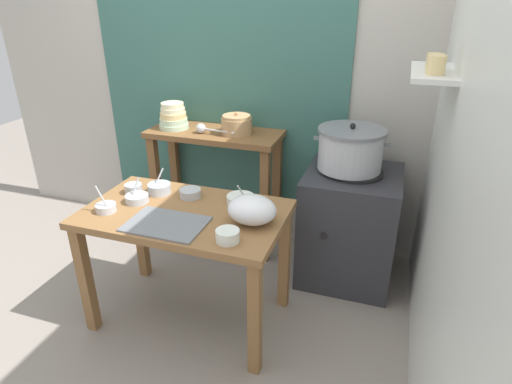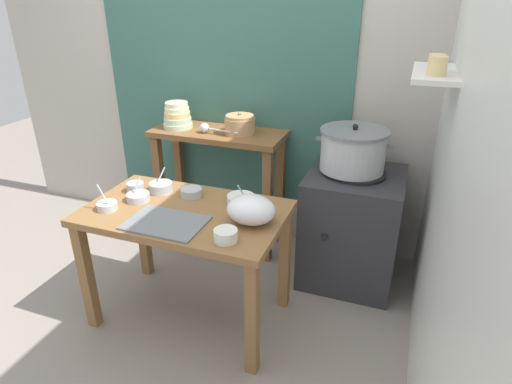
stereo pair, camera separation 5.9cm
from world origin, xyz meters
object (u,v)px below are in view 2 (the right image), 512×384
Objects in this scene: clay_pot at (240,125)px; prep_bowl_3 at (226,235)px; bowl_stack_enamel at (177,116)px; prep_bowl_4 at (191,192)px; prep_bowl_6 at (138,197)px; back_shelf_table at (219,160)px; serving_tray at (166,223)px; prep_table at (186,227)px; prep_bowl_1 at (107,205)px; prep_bowl_5 at (135,187)px; prep_bowl_2 at (161,187)px; steamer_pot at (353,150)px; ladle at (206,128)px; plastic_bag at (251,210)px; stove_block at (351,227)px; prep_bowl_0 at (241,199)px.

clay_pot is 1.84× the size of prep_bowl_3.
prep_bowl_4 is (0.46, -0.68, -0.24)m from bowl_stack_enamel.
prep_bowl_4 is at bearing 31.18° from prep_bowl_6.
back_shelf_table is 1.05m from serving_tray.
prep_bowl_1 reaches higher than prep_table.
prep_bowl_4 is 1.21× the size of prep_bowl_5.
prep_bowl_1 is 0.47m from prep_bowl_4.
bowl_stack_enamel reaches higher than prep_bowl_2.
steamer_pot is 1.03m from prep_bowl_4.
prep_bowl_1 is (-0.21, -1.01, 0.07)m from back_shelf_table.
steamer_pot is at bearing 34.38° from prep_bowl_6.
clay_pot is (0.17, 0.00, 0.29)m from back_shelf_table.
ladle is 2.44× the size of prep_bowl_4.
clay_pot is 1.16m from prep_bowl_3.
prep_bowl_5 is (-1.17, -0.64, -0.16)m from steamer_pot.
prep_bowl_1 is 0.18m from prep_bowl_6.
prep_bowl_1 reaches higher than plastic_bag.
back_shelf_table is 1.21m from prep_bowl_3.
clay_pot is at bearing 91.35° from prep_table.
stove_block reaches higher than prep_bowl_5.
ladle is 2.96× the size of prep_bowl_5.
prep_bowl_4 is at bearing 41.36° from prep_bowl_1.
prep_table is 7.59× the size of prep_bowl_2.
prep_bowl_6 is at bearing -76.61° from bowl_stack_enamel.
serving_tray is 2.76× the size of prep_bowl_2.
plastic_bag is at bearing -64.65° from clay_pot.
back_shelf_table is at bearing 102.47° from prep_table.
bowl_stack_enamel reaches higher than clay_pot.
bowl_stack_enamel reaches higher than prep_bowl_6.
serving_tray is 3.95× the size of prep_bowl_5.
back_shelf_table is 3.76× the size of plastic_bag.
prep_table is 0.35m from prep_bowl_0.
back_shelf_table reaches higher than prep_bowl_0.
plastic_bag is (0.39, -0.01, 0.18)m from prep_table.
steamer_pot is 3.82× the size of prep_bowl_4.
prep_bowl_3 reaches higher than prep_table.
clay_pot is 1.10m from prep_bowl_1.
bowl_stack_enamel is at bearing 123.98° from prep_bowl_4.
steamer_pot is 1.24m from serving_tray.
stove_block is at bearing 33.14° from prep_bowl_4.
prep_bowl_2 is at bearing -151.63° from stove_block.
serving_tray is 2.56× the size of prep_bowl_0.
prep_bowl_1 is 0.25m from prep_bowl_5.
ladle is at bearing 90.50° from prep_bowl_2.
prep_table is 0.44m from prep_bowl_1.
stove_block is at bearing 27.27° from prep_bowl_5.
prep_bowl_6 is at bearing -48.96° from prep_bowl_5.
back_shelf_table reaches higher than prep_bowl_1.
prep_bowl_4 is (-0.30, -0.01, 0.00)m from prep_bowl_0.
clay_pot is (-0.84, 0.13, 0.58)m from stove_block.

